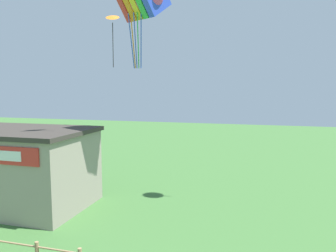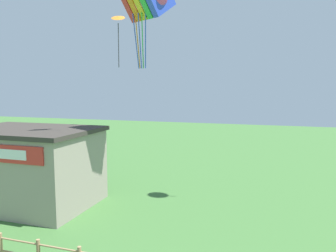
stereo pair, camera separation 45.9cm
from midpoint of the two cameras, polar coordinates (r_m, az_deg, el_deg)
name	(u,v)px [view 2 (the right image)]	position (r m, az deg, el deg)	size (l,w,h in m)	color
seaside_building	(28,166)	(20.98, -22.65, -6.47)	(7.93, 5.43, 4.51)	gray
kite_rainbow_parafoil	(148,1)	(19.21, -2.82, 20.96)	(3.45, 3.18, 4.74)	#E54C8C
kite_orange_delta	(118,21)	(21.18, -8.03, 17.63)	(1.03, 0.99, 3.25)	orange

